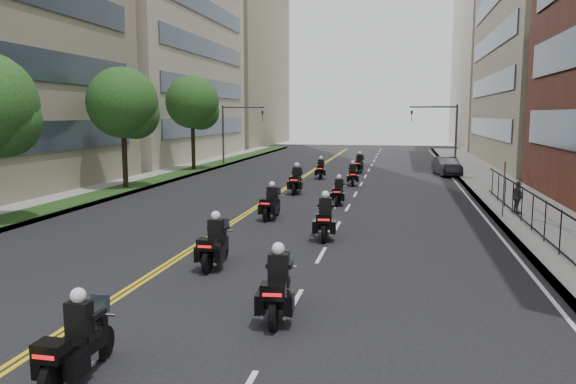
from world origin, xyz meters
name	(u,v)px	position (x,y,z in m)	size (l,w,h in m)	color
ground	(67,383)	(0.00, 0.00, 0.00)	(160.00, 160.00, 0.00)	black
sidewalk_right	(510,197)	(12.00, 25.00, 0.07)	(4.00, 90.00, 0.15)	gray
sidewalk_left	(122,187)	(-12.00, 25.00, 0.07)	(4.00, 90.00, 0.15)	gray
grass_strip	(133,186)	(-11.20, 25.00, 0.17)	(2.00, 90.00, 0.04)	#1A3714
building_right_far	(515,56)	(21.50, 78.00, 13.00)	(15.00, 28.00, 26.00)	#AF9E8D
building_left_far	(222,62)	(-22.00, 78.00, 13.00)	(16.00, 28.00, 26.00)	gray
iron_fence	(552,227)	(11.00, 12.00, 0.90)	(0.05, 28.00, 1.50)	black
street_trees	(76,107)	(-11.05, 18.61, 5.13)	(4.40, 38.40, 7.98)	#2E2314
traffic_signal_right	(445,127)	(9.54, 42.00, 3.70)	(4.09, 0.20, 5.60)	#3F3F44
traffic_signal_left	(233,126)	(-9.54, 42.00, 3.70)	(4.09, 0.20, 5.60)	#3F3F44
motorcycle_0	(76,345)	(0.13, 0.15, 0.66)	(0.52, 2.27, 1.68)	black
motorcycle_1	(278,289)	(3.01, 3.87, 0.71)	(0.67, 2.44, 1.80)	black
motorcycle_2	(215,245)	(0.13, 7.87, 0.70)	(0.55, 2.39, 1.76)	black
motorcycle_3	(325,220)	(2.98, 12.62, 0.73)	(0.65, 2.50, 1.84)	black
motorcycle_4	(271,204)	(0.03, 16.19, 0.68)	(0.59, 2.33, 1.72)	black
motorcycle_5	(339,193)	(2.62, 20.93, 0.63)	(0.49, 2.16, 1.59)	black
motorcycle_6	(296,181)	(-0.34, 24.63, 0.74)	(0.59, 2.53, 1.87)	black
motorcycle_7	(352,176)	(2.67, 29.24, 0.66)	(0.65, 2.26, 1.67)	black
motorcycle_8	(321,170)	(0.01, 32.81, 0.66)	(0.60, 2.26, 1.67)	black
motorcycle_9	(359,165)	(2.55, 37.25, 0.70)	(0.69, 2.41, 1.78)	black
parked_sedan	(447,166)	(9.40, 36.93, 0.72)	(1.52, 4.36, 1.44)	black
pedestrian_c	(517,197)	(11.20, 19.00, 0.91)	(0.89, 0.37, 1.52)	#3D3C43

